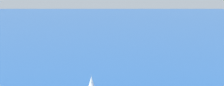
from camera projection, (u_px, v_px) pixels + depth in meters
sailboat_trailing at (91, 84)px, 161.66m from camera, size 5.11×7.58×9.43m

